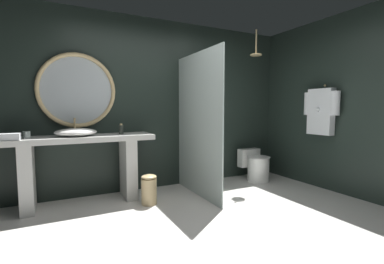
{
  "coord_description": "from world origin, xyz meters",
  "views": [
    {
      "loc": [
        -1.39,
        -2.17,
        1.24
      ],
      "look_at": [
        0.09,
        0.77,
        0.96
      ],
      "focal_mm": 25.35,
      "sensor_mm": 36.0,
      "label": 1
    }
  ],
  "objects_px": {
    "tumbler_cup": "(26,135)",
    "hanging_bathrobe": "(321,109)",
    "vessel_sink": "(76,132)",
    "rain_shower_head": "(256,52)",
    "folded_hand_towel": "(7,137)",
    "soap_dispenser": "(121,129)",
    "toilet": "(256,166)",
    "waste_bin": "(149,189)",
    "round_wall_mirror": "(77,90)"
  },
  "relations": [
    {
      "from": "waste_bin",
      "to": "folded_hand_towel",
      "type": "relative_size",
      "value": 1.58
    },
    {
      "from": "round_wall_mirror",
      "to": "rain_shower_head",
      "type": "xyz_separation_m",
      "value": [
        2.64,
        -0.48,
        0.67
      ]
    },
    {
      "from": "hanging_bathrobe",
      "to": "toilet",
      "type": "relative_size",
      "value": 1.39
    },
    {
      "from": "toilet",
      "to": "waste_bin",
      "type": "distance_m",
      "value": 2.05
    },
    {
      "from": "soap_dispenser",
      "to": "folded_hand_towel",
      "type": "xyz_separation_m",
      "value": [
        -1.28,
        -0.16,
        -0.03
      ]
    },
    {
      "from": "tumbler_cup",
      "to": "folded_hand_towel",
      "type": "distance_m",
      "value": 0.25
    },
    {
      "from": "toilet",
      "to": "folded_hand_towel",
      "type": "relative_size",
      "value": 2.21
    },
    {
      "from": "tumbler_cup",
      "to": "folded_hand_towel",
      "type": "height_order",
      "value": "tumbler_cup"
    },
    {
      "from": "rain_shower_head",
      "to": "waste_bin",
      "type": "height_order",
      "value": "rain_shower_head"
    },
    {
      "from": "round_wall_mirror",
      "to": "rain_shower_head",
      "type": "distance_m",
      "value": 2.76
    },
    {
      "from": "vessel_sink",
      "to": "rain_shower_head",
      "type": "height_order",
      "value": "rain_shower_head"
    },
    {
      "from": "soap_dispenser",
      "to": "folded_hand_towel",
      "type": "bearing_deg",
      "value": -172.82
    },
    {
      "from": "hanging_bathrobe",
      "to": "toilet",
      "type": "height_order",
      "value": "hanging_bathrobe"
    },
    {
      "from": "soap_dispenser",
      "to": "toilet",
      "type": "xyz_separation_m",
      "value": [
        2.28,
        -0.1,
        -0.7
      ]
    },
    {
      "from": "vessel_sink",
      "to": "hanging_bathrobe",
      "type": "bearing_deg",
      "value": -15.38
    },
    {
      "from": "hanging_bathrobe",
      "to": "waste_bin",
      "type": "distance_m",
      "value": 2.8
    },
    {
      "from": "toilet",
      "to": "folded_hand_towel",
      "type": "height_order",
      "value": "folded_hand_towel"
    },
    {
      "from": "hanging_bathrobe",
      "to": "toilet",
      "type": "distance_m",
      "value": 1.39
    },
    {
      "from": "hanging_bathrobe",
      "to": "vessel_sink",
      "type": "bearing_deg",
      "value": 164.62
    },
    {
      "from": "tumbler_cup",
      "to": "hanging_bathrobe",
      "type": "distance_m",
      "value": 4.04
    },
    {
      "from": "vessel_sink",
      "to": "soap_dispenser",
      "type": "distance_m",
      "value": 0.57
    },
    {
      "from": "rain_shower_head",
      "to": "tumbler_cup",
      "type": "bearing_deg",
      "value": 175.53
    },
    {
      "from": "vessel_sink",
      "to": "folded_hand_towel",
      "type": "xyz_separation_m",
      "value": [
        -0.71,
        -0.15,
        -0.01
      ]
    },
    {
      "from": "tumbler_cup",
      "to": "soap_dispenser",
      "type": "xyz_separation_m",
      "value": [
        1.11,
        -0.02,
        0.02
      ]
    },
    {
      "from": "rain_shower_head",
      "to": "toilet",
      "type": "distance_m",
      "value": 1.91
    },
    {
      "from": "vessel_sink",
      "to": "soap_dispenser",
      "type": "xyz_separation_m",
      "value": [
        0.57,
        0.01,
        0.01
      ]
    },
    {
      "from": "vessel_sink",
      "to": "rain_shower_head",
      "type": "distance_m",
      "value": 2.96
    },
    {
      "from": "vessel_sink",
      "to": "toilet",
      "type": "distance_m",
      "value": 2.94
    },
    {
      "from": "tumbler_cup",
      "to": "toilet",
      "type": "bearing_deg",
      "value": -1.94
    },
    {
      "from": "rain_shower_head",
      "to": "hanging_bathrobe",
      "type": "distance_m",
      "value": 1.35
    },
    {
      "from": "hanging_bathrobe",
      "to": "folded_hand_towel",
      "type": "bearing_deg",
      "value": 169.21
    },
    {
      "from": "vessel_sink",
      "to": "soap_dispenser",
      "type": "relative_size",
      "value": 3.48
    },
    {
      "from": "vessel_sink",
      "to": "waste_bin",
      "type": "relative_size",
      "value": 1.3
    },
    {
      "from": "toilet",
      "to": "folded_hand_towel",
      "type": "distance_m",
      "value": 3.62
    },
    {
      "from": "soap_dispenser",
      "to": "rain_shower_head",
      "type": "distance_m",
      "value": 2.44
    },
    {
      "from": "folded_hand_towel",
      "to": "rain_shower_head",
      "type": "bearing_deg",
      "value": -1.24
    },
    {
      "from": "rain_shower_head",
      "to": "toilet",
      "type": "height_order",
      "value": "rain_shower_head"
    },
    {
      "from": "hanging_bathrobe",
      "to": "folded_hand_towel",
      "type": "distance_m",
      "value": 4.17
    },
    {
      "from": "rain_shower_head",
      "to": "hanging_bathrobe",
      "type": "xyz_separation_m",
      "value": [
        0.68,
        -0.7,
        -0.92
      ]
    },
    {
      "from": "vessel_sink",
      "to": "waste_bin",
      "type": "distance_m",
      "value": 1.18
    },
    {
      "from": "round_wall_mirror",
      "to": "toilet",
      "type": "bearing_deg",
      "value": -7.03
    },
    {
      "from": "toilet",
      "to": "folded_hand_towel",
      "type": "bearing_deg",
      "value": -178.97
    },
    {
      "from": "tumbler_cup",
      "to": "hanging_bathrobe",
      "type": "bearing_deg",
      "value": -13.74
    },
    {
      "from": "vessel_sink",
      "to": "soap_dispenser",
      "type": "height_order",
      "value": "vessel_sink"
    },
    {
      "from": "waste_bin",
      "to": "folded_hand_towel",
      "type": "xyz_separation_m",
      "value": [
        -1.53,
        0.25,
        0.73
      ]
    },
    {
      "from": "waste_bin",
      "to": "folded_hand_towel",
      "type": "height_order",
      "value": "folded_hand_towel"
    },
    {
      "from": "vessel_sink",
      "to": "rain_shower_head",
      "type": "xyz_separation_m",
      "value": [
        2.69,
        -0.22,
        1.21
      ]
    },
    {
      "from": "vessel_sink",
      "to": "folded_hand_towel",
      "type": "distance_m",
      "value": 0.72
    },
    {
      "from": "waste_bin",
      "to": "rain_shower_head",
      "type": "bearing_deg",
      "value": 5.45
    },
    {
      "from": "hanging_bathrobe",
      "to": "toilet",
      "type": "bearing_deg",
      "value": 121.75
    }
  ]
}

